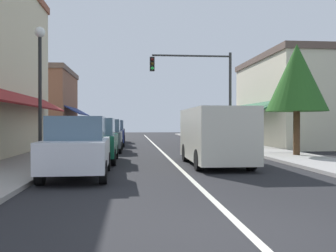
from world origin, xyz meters
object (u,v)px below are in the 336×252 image
Objects in this scene: parked_car_distant_left at (114,132)px; traffic_signal_mast_arm at (204,82)px; parked_car_far_left at (111,133)px; van_in_lane at (215,135)px; parked_car_nearest_left at (78,147)px; parked_car_third_left at (106,136)px; tree_right_near at (297,78)px; parked_car_second_left at (95,140)px; street_lamp_left_near at (40,74)px.

parked_car_distant_left is 0.67× the size of traffic_signal_mast_arm.
parked_car_far_left is 0.80× the size of van_in_lane.
traffic_signal_mast_arm is at bearing -48.57° from parked_car_distant_left.
parked_car_nearest_left is 5.39m from van_in_lane.
parked_car_third_left is 10.25m from tree_right_near.
parked_car_second_left is at bearing 161.61° from van_in_lane.
tree_right_near reaches higher than parked_car_distant_left.
parked_car_nearest_left and parked_car_second_left have the same top height.
parked_car_nearest_left is 9.76m from parked_car_third_left.
parked_car_nearest_left is at bearing -148.56° from tree_right_near.
van_in_lane is 6.63m from street_lamp_left_near.
parked_car_distant_left is 17.69m from van_in_lane.
traffic_signal_mast_arm reaches higher than parked_car_distant_left.
traffic_signal_mast_arm is 8.24m from tree_right_near.
traffic_signal_mast_arm is (1.59, 10.56, 3.08)m from van_in_lane.
parked_car_third_left is 0.99× the size of parked_car_far_left.
tree_right_near is at bearing -59.47° from parked_car_distant_left.
parked_car_distant_left is 0.80× the size of tree_right_near.
traffic_signal_mast_arm reaches higher than parked_car_far_left.
parked_car_nearest_left is at bearing -115.19° from traffic_signal_mast_arm.
parked_car_far_left is at bearing -91.03° from parked_car_distant_left.
van_in_lane is 0.84× the size of traffic_signal_mast_arm.
parked_car_far_left is at bearing 133.65° from tree_right_near.
parked_car_second_left is 15.57m from parked_car_distant_left.
parked_car_third_left is 0.79× the size of tree_right_near.
parked_car_second_left is 11.43m from traffic_signal_mast_arm.
parked_car_nearest_left is 1.00× the size of parked_car_far_left.
van_in_lane is at bearing -57.59° from parked_car_third_left.
traffic_signal_mast_arm is (6.06, -1.62, 3.35)m from parked_car_far_left.
parked_car_distant_left is (0.05, 15.57, 0.00)m from parked_car_second_left.
traffic_signal_mast_arm reaches higher than parked_car_nearest_left.
parked_car_nearest_left is at bearing -91.04° from parked_car_third_left.
parked_car_far_left is (0.10, 10.66, 0.00)m from parked_car_second_left.
parked_car_distant_left is at bearing 133.06° from traffic_signal_mast_arm.
parked_car_third_left is (0.16, 9.76, 0.00)m from parked_car_nearest_left.
parked_car_second_left and parked_car_far_left have the same top height.
street_lamp_left_near is (-7.85, -10.92, -0.92)m from traffic_signal_mast_arm.
parked_car_third_left is at bearing 76.58° from street_lamp_left_near.
parked_car_nearest_left and parked_car_third_left have the same top height.
parked_car_nearest_left is 4.24m from parked_car_second_left.
parked_car_distant_left is at bearing 89.69° from parked_car_second_left.
parked_car_nearest_left is at bearing -55.63° from street_lamp_left_near.
street_lamp_left_near is at bearing -176.64° from van_in_lane.
parked_car_distant_left is at bearing 104.92° from van_in_lane.
parked_car_second_left is 1.00× the size of parked_car_third_left.
tree_right_near is (8.91, -9.34, 2.76)m from parked_car_far_left.
parked_car_far_left is 7.11m from traffic_signal_mast_arm.
parked_car_third_left is (0.07, 5.52, 0.00)m from parked_car_second_left.
street_lamp_left_near is (-1.80, -12.54, 2.42)m from parked_car_far_left.
tree_right_near is (8.93, -4.20, 2.76)m from parked_car_third_left.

